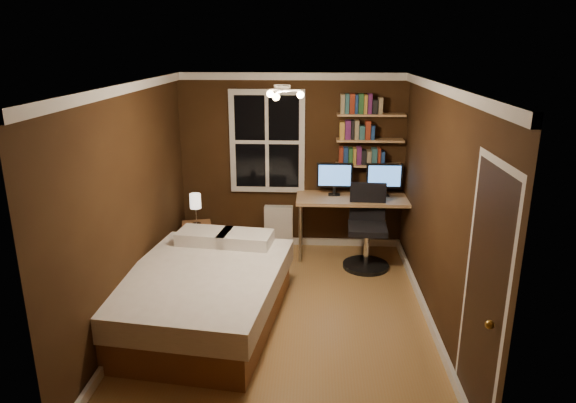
{
  "coord_description": "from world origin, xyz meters",
  "views": [
    {
      "loc": [
        0.31,
        -5.07,
        2.86
      ],
      "look_at": [
        0.03,
        0.45,
        1.17
      ],
      "focal_mm": 32.0,
      "sensor_mm": 36.0,
      "label": 1
    }
  ],
  "objects_px": {
    "radiator": "(279,226)",
    "monitor_right": "(384,180)",
    "office_chair": "(367,235)",
    "monitor_left": "(334,179)",
    "bed": "(204,295)",
    "nightstand": "(198,241)",
    "bedside_lamp": "(196,209)",
    "desk": "(361,201)",
    "desk_lamp": "(419,186)"
  },
  "relations": [
    {
      "from": "bedside_lamp",
      "to": "office_chair",
      "type": "distance_m",
      "value": 2.34
    },
    {
      "from": "bedside_lamp",
      "to": "monitor_right",
      "type": "distance_m",
      "value": 2.62
    },
    {
      "from": "nightstand",
      "to": "desk_lamp",
      "type": "relative_size",
      "value": 1.12
    },
    {
      "from": "desk_lamp",
      "to": "radiator",
      "type": "bearing_deg",
      "value": 167.31
    },
    {
      "from": "bed",
      "to": "bedside_lamp",
      "type": "relative_size",
      "value": 5.43
    },
    {
      "from": "bedside_lamp",
      "to": "radiator",
      "type": "distance_m",
      "value": 1.27
    },
    {
      "from": "bed",
      "to": "desk",
      "type": "distance_m",
      "value": 2.7
    },
    {
      "from": "radiator",
      "to": "monitor_right",
      "type": "relative_size",
      "value": 1.25
    },
    {
      "from": "bedside_lamp",
      "to": "desk_lamp",
      "type": "height_order",
      "value": "desk_lamp"
    },
    {
      "from": "bedside_lamp",
      "to": "monitor_right",
      "type": "bearing_deg",
      "value": 7.21
    },
    {
      "from": "bedside_lamp",
      "to": "monitor_right",
      "type": "height_order",
      "value": "monitor_right"
    },
    {
      "from": "nightstand",
      "to": "office_chair",
      "type": "xyz_separation_m",
      "value": [
        2.32,
        -0.16,
        0.19
      ]
    },
    {
      "from": "bed",
      "to": "desk_lamp",
      "type": "xyz_separation_m",
      "value": [
        2.54,
        1.76,
        0.75
      ]
    },
    {
      "from": "nightstand",
      "to": "bed",
      "type": "bearing_deg",
      "value": -89.86
    },
    {
      "from": "nightstand",
      "to": "radiator",
      "type": "xyz_separation_m",
      "value": [
        1.1,
        0.48,
        0.06
      ]
    },
    {
      "from": "desk",
      "to": "bedside_lamp",
      "type": "bearing_deg",
      "value": -174.02
    },
    {
      "from": "bed",
      "to": "desk",
      "type": "xyz_separation_m",
      "value": [
        1.81,
        1.95,
        0.47
      ]
    },
    {
      "from": "monitor_right",
      "to": "bedside_lamp",
      "type": "bearing_deg",
      "value": -172.79
    },
    {
      "from": "desk",
      "to": "office_chair",
      "type": "height_order",
      "value": "office_chair"
    },
    {
      "from": "nightstand",
      "to": "radiator",
      "type": "height_order",
      "value": "radiator"
    },
    {
      "from": "nightstand",
      "to": "bedside_lamp",
      "type": "relative_size",
      "value": 1.14
    },
    {
      "from": "monitor_right",
      "to": "office_chair",
      "type": "xyz_separation_m",
      "value": [
        -0.25,
        -0.48,
        -0.64
      ]
    },
    {
      "from": "radiator",
      "to": "monitor_right",
      "type": "bearing_deg",
      "value": -5.92
    },
    {
      "from": "nightstand",
      "to": "desk_lamp",
      "type": "xyz_separation_m",
      "value": [
        3.0,
        0.05,
        0.82
      ]
    },
    {
      "from": "bed",
      "to": "monitor_right",
      "type": "distance_m",
      "value": 3.04
    },
    {
      "from": "office_chair",
      "to": "monitor_left",
      "type": "bearing_deg",
      "value": 134.58
    },
    {
      "from": "radiator",
      "to": "office_chair",
      "type": "xyz_separation_m",
      "value": [
        1.22,
        -0.64,
        0.13
      ]
    },
    {
      "from": "bed",
      "to": "office_chair",
      "type": "distance_m",
      "value": 2.43
    },
    {
      "from": "radiator",
      "to": "monitor_right",
      "type": "height_order",
      "value": "monitor_right"
    },
    {
      "from": "monitor_left",
      "to": "office_chair",
      "type": "xyz_separation_m",
      "value": [
        0.43,
        -0.48,
        -0.64
      ]
    },
    {
      "from": "desk",
      "to": "desk_lamp",
      "type": "distance_m",
      "value": 0.81
    },
    {
      "from": "monitor_left",
      "to": "desk_lamp",
      "type": "distance_m",
      "value": 1.14
    },
    {
      "from": "desk_lamp",
      "to": "office_chair",
      "type": "xyz_separation_m",
      "value": [
        -0.68,
        -0.21,
        -0.63
      ]
    },
    {
      "from": "desk",
      "to": "monitor_right",
      "type": "bearing_deg",
      "value": 15.87
    },
    {
      "from": "office_chair",
      "to": "bed",
      "type": "bearing_deg",
      "value": -137.31
    },
    {
      "from": "desk",
      "to": "office_chair",
      "type": "relative_size",
      "value": 1.6
    },
    {
      "from": "monitor_left",
      "to": "desk",
      "type": "bearing_deg",
      "value": -13.56
    },
    {
      "from": "bed",
      "to": "bedside_lamp",
      "type": "distance_m",
      "value": 1.81
    },
    {
      "from": "monitor_right",
      "to": "desk_lamp",
      "type": "xyz_separation_m",
      "value": [
        0.42,
        -0.27,
        -0.01
      ]
    },
    {
      "from": "desk_lamp",
      "to": "monitor_right",
      "type": "bearing_deg",
      "value": 146.99
    },
    {
      "from": "bed",
      "to": "desk_lamp",
      "type": "height_order",
      "value": "desk_lamp"
    },
    {
      "from": "nightstand",
      "to": "desk",
      "type": "distance_m",
      "value": 2.34
    },
    {
      "from": "bed",
      "to": "radiator",
      "type": "relative_size",
      "value": 3.82
    },
    {
      "from": "radiator",
      "to": "desk",
      "type": "height_order",
      "value": "desk"
    },
    {
      "from": "bed",
      "to": "radiator",
      "type": "distance_m",
      "value": 2.28
    },
    {
      "from": "nightstand",
      "to": "bedside_lamp",
      "type": "distance_m",
      "value": 0.46
    },
    {
      "from": "bedside_lamp",
      "to": "bed",
      "type": "bearing_deg",
      "value": -75.17
    },
    {
      "from": "bedside_lamp",
      "to": "monitor_right",
      "type": "xyz_separation_m",
      "value": [
        2.57,
        0.33,
        0.36
      ]
    },
    {
      "from": "nightstand",
      "to": "monitor_left",
      "type": "relative_size",
      "value": 1.0
    },
    {
      "from": "bedside_lamp",
      "to": "office_chair",
      "type": "xyz_separation_m",
      "value": [
        2.32,
        -0.16,
        -0.27
      ]
    }
  ]
}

